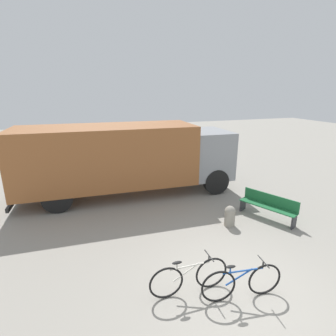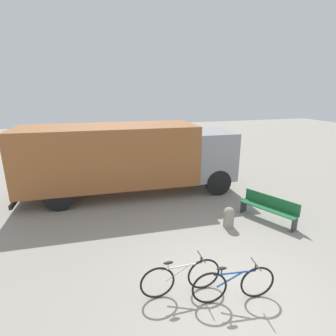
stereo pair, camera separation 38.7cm
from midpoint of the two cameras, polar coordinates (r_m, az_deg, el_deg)
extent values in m
plane|color=gray|center=(6.64, 13.12, -24.40)|extent=(60.00, 60.00, 0.00)
cube|color=#99592D|center=(11.01, -14.00, 2.64)|extent=(7.17, 2.83, 2.40)
cube|color=gray|center=(12.03, 7.45, 3.29)|extent=(1.84, 2.49, 2.04)
cube|color=black|center=(11.87, -31.08, -5.65)|extent=(0.21, 2.39, 0.16)
cylinder|color=black|center=(13.27, 5.40, 0.06)|extent=(1.10, 0.33, 1.09)
cylinder|color=black|center=(11.37, 9.47, -2.96)|extent=(1.10, 0.33, 1.09)
cylinder|color=black|center=(12.48, -22.81, -2.29)|extent=(1.10, 0.33, 1.09)
cylinder|color=black|center=(10.43, -23.97, -6.05)|extent=(1.10, 0.33, 1.09)
cube|color=#1E6638|center=(9.67, 19.73, -7.92)|extent=(1.18, 1.94, 0.04)
cube|color=#1E6638|center=(9.75, 20.33, -6.55)|extent=(0.85, 1.79, 0.42)
cube|color=#2D2D33|center=(9.46, 24.65, -10.67)|extent=(0.33, 0.19, 0.44)
cube|color=#2D2D33|center=(10.16, 14.93, -7.74)|extent=(0.33, 0.19, 0.44)
torus|color=black|center=(6.07, -2.37, -23.75)|extent=(0.76, 0.06, 0.76)
torus|color=black|center=(6.37, 7.57, -21.70)|extent=(0.76, 0.06, 0.76)
cylinder|color=silver|center=(6.01, 2.80, -20.53)|extent=(0.90, 0.06, 0.04)
cylinder|color=silver|center=(6.08, 2.02, -21.76)|extent=(0.60, 0.05, 0.35)
cylinder|color=silver|center=(5.89, -0.03, -20.59)|extent=(0.03, 0.03, 0.13)
ellipsoid|color=black|center=(5.84, -0.03, -19.94)|extent=(0.22, 0.09, 0.05)
cylinder|color=black|center=(6.11, 7.00, -19.03)|extent=(0.03, 0.03, 0.16)
cylinder|color=black|center=(6.06, 7.03, -18.41)|extent=(0.03, 0.44, 0.02)
torus|color=black|center=(6.05, 8.95, -24.17)|extent=(0.76, 0.14, 0.76)
torus|color=black|center=(6.44, 18.54, -22.03)|extent=(0.76, 0.14, 0.76)
cylinder|color=#1E4C9E|center=(6.04, 14.15, -20.91)|extent=(0.90, 0.15, 0.04)
cylinder|color=#1E4C9E|center=(6.09, 13.32, -22.13)|extent=(0.60, 0.11, 0.35)
cylinder|color=#1E4C9E|center=(5.89, 11.45, -20.99)|extent=(0.03, 0.03, 0.13)
ellipsoid|color=black|center=(5.84, 11.50, -20.34)|extent=(0.23, 0.12, 0.05)
cylinder|color=black|center=(6.17, 18.20, -19.40)|extent=(0.03, 0.03, 0.16)
cylinder|color=black|center=(6.13, 18.27, -18.78)|extent=(0.08, 0.44, 0.02)
cylinder|color=gray|center=(8.97, 12.06, -10.68)|extent=(0.34, 0.34, 0.51)
sphere|color=gray|center=(8.85, 12.16, -9.21)|extent=(0.36, 0.36, 0.36)
camera|label=1|loc=(0.19, -91.18, -0.35)|focal=28.00mm
camera|label=2|loc=(0.19, 88.82, 0.35)|focal=28.00mm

